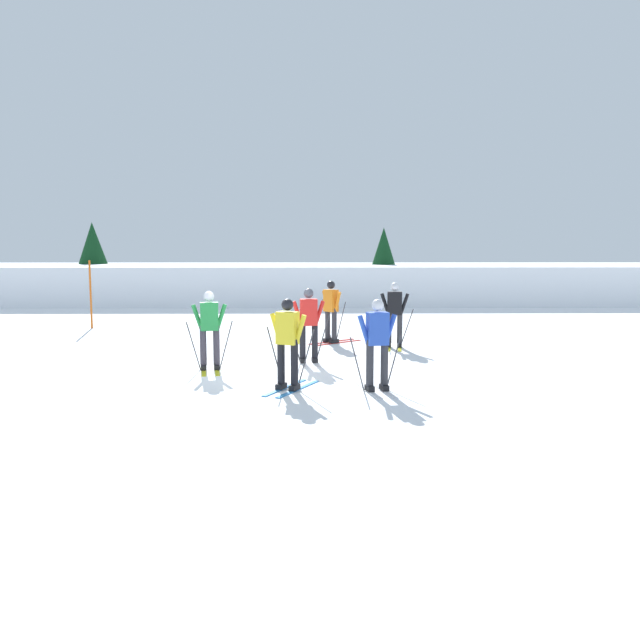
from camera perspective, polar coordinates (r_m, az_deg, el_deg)
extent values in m
plane|color=white|center=(13.73, -6.07, -4.76)|extent=(120.00, 120.00, 0.00)
cube|color=white|center=(31.52, -3.07, 3.26)|extent=(80.00, 7.44, 1.73)
cube|color=gold|center=(14.45, -10.10, -4.21)|extent=(0.36, 1.59, 0.02)
cube|color=gold|center=(14.46, -8.98, -4.19)|extent=(0.36, 1.59, 0.02)
cube|color=black|center=(14.29, -10.10, -4.09)|extent=(0.16, 0.28, 0.10)
cube|color=black|center=(14.30, -8.97, -4.06)|extent=(0.16, 0.28, 0.10)
cylinder|color=#38333D|center=(14.21, -10.14, -2.20)|extent=(0.14, 0.14, 0.85)
cylinder|color=#38333D|center=(14.22, -9.01, -2.18)|extent=(0.14, 0.14, 0.85)
cube|color=#23843D|center=(14.13, -9.62, 0.31)|extent=(0.41, 0.30, 0.60)
cylinder|color=#23843D|center=(14.15, -10.63, 0.25)|extent=(0.27, 0.13, 0.55)
cylinder|color=#23843D|center=(14.16, -8.61, 0.29)|extent=(0.27, 0.13, 0.55)
sphere|color=silver|center=(14.09, -9.65, 2.05)|extent=(0.22, 0.22, 0.22)
cylinder|color=#38383D|center=(14.32, -10.97, -2.23)|extent=(0.31, 0.08, 1.06)
cylinder|color=#38383D|center=(14.33, -8.18, -2.17)|extent=(0.31, 0.08, 1.06)
cube|color=silver|center=(15.09, -1.59, -3.65)|extent=(0.30, 1.60, 0.02)
cube|color=silver|center=(15.12, -0.53, -3.63)|extent=(0.30, 1.60, 0.02)
cube|color=black|center=(14.93, -1.52, -3.53)|extent=(0.15, 0.27, 0.10)
cube|color=black|center=(14.97, -0.46, -3.50)|extent=(0.15, 0.27, 0.10)
cylinder|color=black|center=(14.86, -1.53, -1.72)|extent=(0.14, 0.14, 0.85)
cylinder|color=black|center=(14.89, -0.46, -1.70)|extent=(0.14, 0.14, 0.85)
cube|color=red|center=(14.80, -1.00, 0.68)|extent=(0.41, 0.29, 0.60)
cylinder|color=red|center=(14.79, -1.97, 0.63)|extent=(0.27, 0.12, 0.55)
cylinder|color=red|center=(14.85, -0.05, 0.66)|extent=(0.27, 0.12, 0.55)
sphere|color=#4C4C56|center=(14.76, -1.00, 2.34)|extent=(0.22, 0.22, 0.22)
cylinder|color=#38383D|center=(14.93, -2.31, -1.65)|extent=(0.34, 0.07, 1.11)
cylinder|color=#38383D|center=(15.01, 0.22, -1.60)|extent=(0.34, 0.07, 1.11)
cube|color=#237AC6|center=(12.42, -3.06, -5.90)|extent=(0.79, 1.47, 0.02)
cube|color=#237AC6|center=(12.29, -1.90, -6.02)|extent=(0.79, 1.47, 0.02)
cube|color=black|center=(12.28, -3.39, -5.76)|extent=(0.22, 0.29, 0.10)
cube|color=black|center=(12.15, -2.23, -5.89)|extent=(0.22, 0.29, 0.10)
cylinder|color=black|center=(12.18, -3.41, -3.58)|extent=(0.14, 0.14, 0.85)
cylinder|color=black|center=(12.05, -2.24, -3.68)|extent=(0.14, 0.14, 0.85)
cube|color=yellow|center=(12.02, -2.85, -0.70)|extent=(0.45, 0.38, 0.60)
cylinder|color=yellow|center=(12.16, -3.84, -0.68)|extent=(0.27, 0.19, 0.55)
cylinder|color=yellow|center=(11.93, -1.74, -0.81)|extent=(0.27, 0.19, 0.55)
sphere|color=black|center=(11.98, -2.86, 1.34)|extent=(0.22, 0.22, 0.22)
cylinder|color=#38383D|center=(12.35, -3.90, -3.29)|extent=(0.34, 0.19, 1.16)
cylinder|color=#38383D|center=(12.06, -1.28, -3.52)|extent=(0.34, 0.19, 1.16)
cube|color=gold|center=(17.45, 6.01, -2.29)|extent=(0.28, 1.60, 0.02)
cube|color=gold|center=(17.45, 6.93, -2.30)|extent=(0.28, 1.60, 0.02)
cube|color=black|center=(17.29, 6.01, -2.17)|extent=(0.15, 0.27, 0.10)
cube|color=black|center=(17.29, 6.93, -2.18)|extent=(0.15, 0.27, 0.10)
cylinder|color=#2D2D33|center=(17.23, 6.02, -0.60)|extent=(0.14, 0.14, 0.85)
cylinder|color=#2D2D33|center=(17.23, 6.96, -0.62)|extent=(0.14, 0.14, 0.85)
cube|color=black|center=(17.16, 6.52, 1.46)|extent=(0.41, 0.28, 0.60)
cylinder|color=black|center=(17.18, 5.68, 1.44)|extent=(0.26, 0.12, 0.55)
cylinder|color=black|center=(17.18, 7.35, 1.41)|extent=(0.26, 0.12, 0.55)
sphere|color=silver|center=(17.13, 6.54, 2.89)|extent=(0.22, 0.22, 0.22)
cylinder|color=#38383D|center=(17.33, 5.41, -0.68)|extent=(0.35, 0.07, 1.02)
cylinder|color=#38383D|center=(17.34, 7.57, -0.71)|extent=(0.35, 0.07, 1.02)
cube|color=red|center=(18.19, 1.03, -1.89)|extent=(1.31, 1.06, 0.02)
cube|color=red|center=(17.98, 1.61, -1.99)|extent=(1.31, 1.06, 0.02)
cube|color=black|center=(18.08, 0.67, -1.74)|extent=(0.28, 0.26, 0.10)
cube|color=black|center=(17.87, 1.24, -1.84)|extent=(0.28, 0.26, 0.10)
cylinder|color=#2D2D33|center=(18.02, 0.67, -0.25)|extent=(0.14, 0.14, 0.85)
cylinder|color=#2D2D33|center=(17.81, 1.25, -0.33)|extent=(0.14, 0.14, 0.85)
cube|color=orange|center=(17.85, 0.96, 1.70)|extent=(0.42, 0.45, 0.60)
cylinder|color=orange|center=(18.06, 0.50, 1.72)|extent=(0.23, 0.26, 0.55)
cylinder|color=orange|center=(17.68, 1.53, 1.61)|extent=(0.23, 0.26, 0.55)
sphere|color=black|center=(17.82, 0.96, 3.08)|extent=(0.22, 0.22, 0.22)
cylinder|color=#38383D|center=(18.19, 0.61, -0.07)|extent=(0.28, 0.35, 1.17)
cylinder|color=#38383D|center=(17.76, 1.80, -0.23)|extent=(0.28, 0.35, 1.17)
cube|color=silver|center=(12.26, 4.13, -6.07)|extent=(0.44, 1.58, 0.02)
cube|color=silver|center=(12.35, 5.37, -5.99)|extent=(0.44, 1.58, 0.02)
cube|color=black|center=(12.11, 4.34, -5.94)|extent=(0.17, 0.28, 0.10)
cube|color=black|center=(12.20, 5.60, -5.86)|extent=(0.17, 0.28, 0.10)
cylinder|color=#2D2D33|center=(12.02, 4.36, -3.73)|extent=(0.14, 0.14, 0.85)
cylinder|color=#2D2D33|center=(12.10, 5.63, -3.67)|extent=(0.14, 0.14, 0.85)
cube|color=#284CB7|center=(11.96, 5.03, -0.75)|extent=(0.42, 0.32, 0.60)
cylinder|color=#284CB7|center=(11.91, 3.86, -0.84)|extent=(0.27, 0.14, 0.55)
cylinder|color=#284CB7|center=(12.06, 6.13, -0.76)|extent=(0.27, 0.14, 0.55)
sphere|color=silver|center=(11.92, 5.05, 1.30)|extent=(0.22, 0.22, 0.22)
cylinder|color=#38383D|center=(12.05, 3.25, -3.85)|extent=(0.29, 0.09, 1.03)
cylinder|color=#38383D|center=(12.27, 6.42, -3.70)|extent=(0.29, 0.09, 1.03)
cylinder|color=#C65614|center=(22.25, -19.34, 2.11)|extent=(0.06, 0.06, 2.19)
cylinder|color=#513823|center=(34.77, -19.05, 2.44)|extent=(0.27, 0.27, 0.78)
cone|color=#0F3819|center=(34.69, -19.17, 5.57)|extent=(2.04, 2.04, 3.01)
cylinder|color=#513823|center=(31.99, 5.52, 2.44)|extent=(0.20, 0.20, 0.77)
cone|color=#0F3819|center=(31.91, 5.56, 5.58)|extent=(1.72, 1.72, 2.73)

